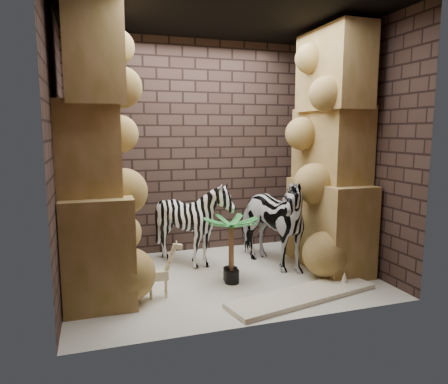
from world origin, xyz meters
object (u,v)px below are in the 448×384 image
object	(u,v)px
zebra_right	(268,214)
surfboard	(303,295)
palm_front	(231,249)
giraffe_toy	(158,270)
palm_back	(232,251)
zebra_left	(193,228)

from	to	relation	value
zebra_right	surfboard	distance (m)	1.24
zebra_right	palm_front	xyz separation A→B (m)	(-0.61, -0.32, -0.31)
giraffe_toy	palm_back	bearing A→B (deg)	11.29
zebra_left	giraffe_toy	size ratio (longest dim) A/B	1.81
zebra_left	palm_back	bearing A→B (deg)	-64.88
palm_front	surfboard	size ratio (longest dim) A/B	0.44
zebra_right	palm_back	size ratio (longest dim) A/B	1.82
zebra_left	palm_front	distance (m)	0.72
palm_front	surfboard	distance (m)	0.98
zebra_left	palm_front	size ratio (longest dim) A/B	1.46
zebra_right	surfboard	size ratio (longest dim) A/B	0.81
giraffe_toy	palm_back	distance (m)	0.89
zebra_left	palm_back	distance (m)	0.80
giraffe_toy	surfboard	world-z (taller)	giraffe_toy
zebra_right	zebra_left	xyz separation A→B (m)	(-0.90, 0.32, -0.19)
zebra_left	palm_front	world-z (taller)	zebra_left
zebra_right	giraffe_toy	world-z (taller)	zebra_right
palm_front	surfboard	world-z (taller)	palm_front
zebra_right	surfboard	bearing A→B (deg)	-109.65
zebra_left	palm_back	xyz separation A→B (m)	(0.28, -0.74, -0.12)
zebra_left	surfboard	bearing A→B (deg)	-53.51
giraffe_toy	palm_front	bearing A→B (deg)	16.92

